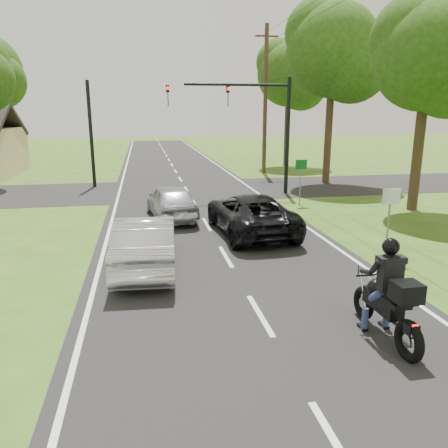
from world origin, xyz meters
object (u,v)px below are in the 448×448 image
(dark_suv, at_px, (250,213))
(traffic_signal, at_px, (253,115))
(silver_suv, at_px, (171,201))
(sign_white, at_px, (390,207))
(sign_green, at_px, (301,171))
(silver_sedan, at_px, (146,243))
(motorcycle_rider, at_px, (389,301))
(utility_pole_far, at_px, (265,100))

(dark_suv, relative_size, traffic_signal, 0.81)
(silver_suv, distance_m, traffic_signal, 7.45)
(sign_white, bearing_deg, traffic_signal, 97.05)
(sign_white, xyz_separation_m, sign_green, (0.20, 8.00, 0.00))
(sign_white, bearing_deg, sign_green, 88.57)
(silver_sedan, bearing_deg, traffic_signal, -115.01)
(sign_green, bearing_deg, dark_suv, -128.30)
(motorcycle_rider, distance_m, utility_pole_far, 24.15)
(motorcycle_rider, xyz_separation_m, utility_pole_far, (4.07, 23.42, 4.28))
(silver_suv, height_order, sign_green, sign_green)
(traffic_signal, distance_m, utility_pole_far, 8.55)
(silver_sedan, bearing_deg, utility_pole_far, -111.41)
(silver_sedan, height_order, utility_pole_far, utility_pole_far)
(sign_white, bearing_deg, utility_pole_far, 85.49)
(motorcycle_rider, relative_size, utility_pole_far, 0.24)
(dark_suv, relative_size, utility_pole_far, 0.52)
(silver_suv, bearing_deg, utility_pole_far, -125.98)
(dark_suv, xyz_separation_m, traffic_signal, (1.96, 7.48, 3.41))
(dark_suv, bearing_deg, sign_white, 129.85)
(silver_suv, bearing_deg, traffic_signal, -139.79)
(motorcycle_rider, relative_size, sign_white, 1.11)
(silver_suv, height_order, utility_pole_far, utility_pole_far)
(silver_sedan, xyz_separation_m, sign_white, (7.07, -0.45, 0.84))
(sign_green, bearing_deg, motorcycle_rider, -102.60)
(dark_suv, distance_m, traffic_signal, 8.45)
(sign_white, relative_size, sign_green, 1.00)
(silver_suv, bearing_deg, motorcycle_rider, 102.13)
(silver_suv, distance_m, sign_green, 6.48)
(motorcycle_rider, height_order, traffic_signal, traffic_signal)
(silver_suv, xyz_separation_m, sign_white, (5.98, -6.27, 0.87))
(dark_suv, height_order, sign_white, sign_white)
(silver_sedan, height_order, sign_green, sign_green)
(dark_suv, bearing_deg, silver_sedan, 36.16)
(sign_white, bearing_deg, motorcycle_rider, -120.30)
(motorcycle_rider, bearing_deg, traffic_signal, 85.04)
(dark_suv, bearing_deg, silver_suv, -49.10)
(dark_suv, xyz_separation_m, silver_suv, (-2.66, 2.73, 0.00))
(silver_sedan, relative_size, sign_white, 2.13)
(traffic_signal, distance_m, sign_green, 4.24)
(motorcycle_rider, xyz_separation_m, silver_sedan, (-4.50, 4.85, -0.04))
(dark_suv, relative_size, sign_green, 2.42)
(motorcycle_rider, distance_m, silver_sedan, 6.62)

